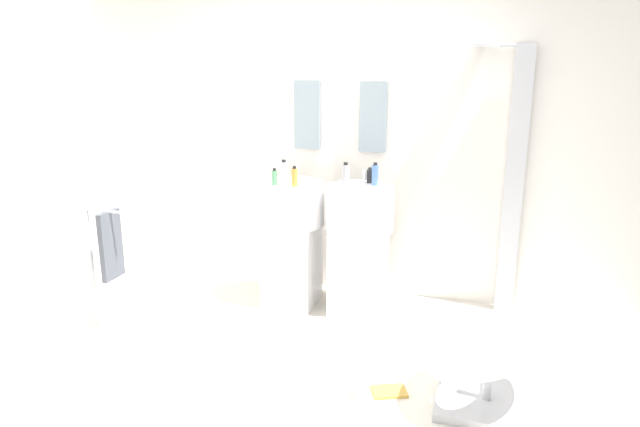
# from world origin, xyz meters

# --- Properties ---
(ground_plane) EXTENTS (4.80, 3.60, 0.04)m
(ground_plane) POSITION_xyz_m (0.00, 0.00, -0.02)
(ground_plane) COLOR silver
(rear_partition) EXTENTS (4.80, 0.10, 2.60)m
(rear_partition) POSITION_xyz_m (0.00, 1.65, 1.30)
(rear_partition) COLOR silver
(rear_partition) RESTS_ON ground_plane
(pedestal_sink_left) EXTENTS (0.52, 0.52, 1.11)m
(pedestal_sink_left) POSITION_xyz_m (-0.28, 1.16, 0.57)
(pedestal_sink_left) COLOR white
(pedestal_sink_left) RESTS_ON ground_plane
(pedestal_sink_right) EXTENTS (0.52, 0.52, 1.11)m
(pedestal_sink_right) POSITION_xyz_m (0.28, 1.16, 0.57)
(pedestal_sink_right) COLOR white
(pedestal_sink_right) RESTS_ON ground_plane
(vanity_mirror_left) EXTENTS (0.22, 0.03, 0.56)m
(vanity_mirror_left) POSITION_xyz_m (-0.28, 1.58, 1.49)
(vanity_mirror_left) COLOR #8C9EA8
(vanity_mirror_right) EXTENTS (0.22, 0.03, 0.56)m
(vanity_mirror_right) POSITION_xyz_m (0.28, 1.58, 1.49)
(vanity_mirror_right) COLOR #8C9EA8
(shower_column) EXTENTS (0.49, 0.24, 2.05)m
(shower_column) POSITION_xyz_m (1.37, 1.53, 1.08)
(shower_column) COLOR #B7BABF
(shower_column) RESTS_ON ground_plane
(lounge_chair) EXTENTS (1.01, 1.01, 0.65)m
(lounge_chair) POSITION_xyz_m (1.29, 0.09, 0.35)
(lounge_chair) COLOR #B7BABF
(lounge_chair) RESTS_ON ground_plane
(towel_rack) EXTENTS (0.37, 0.22, 0.95)m
(towel_rack) POSITION_xyz_m (-1.38, 0.34, 0.63)
(towel_rack) COLOR #B7BABF
(towel_rack) RESTS_ON ground_plane
(area_rug) EXTENTS (1.13, 0.87, 0.01)m
(area_rug) POSITION_xyz_m (0.65, -0.05, 0.01)
(area_rug) COLOR white
(area_rug) RESTS_ON ground_plane
(magazine_ochre) EXTENTS (0.24, 0.21, 0.02)m
(magazine_ochre) POSITION_xyz_m (0.73, 0.06, 0.02)
(magazine_ochre) COLOR gold
(magazine_ochre) RESTS_ON area_rug
(coffee_mug) EXTENTS (0.08, 0.08, 0.08)m
(coffee_mug) POSITION_xyz_m (0.59, -0.06, 0.05)
(coffee_mug) COLOR white
(coffee_mug) RESTS_ON area_rug
(soap_bottle_green) EXTENTS (0.04, 0.04, 0.13)m
(soap_bottle_green) POSITION_xyz_m (-0.36, 1.03, 1.07)
(soap_bottle_green) COLOR #59996B
(soap_bottle_green) RESTS_ON pedestal_sink_left
(soap_bottle_black) EXTENTS (0.05, 0.05, 0.12)m
(soap_bottle_black) POSITION_xyz_m (0.32, 1.31, 1.06)
(soap_bottle_black) COLOR black
(soap_bottle_black) RESTS_ON pedestal_sink_right
(soap_bottle_amber) EXTENTS (0.05, 0.05, 0.15)m
(soap_bottle_amber) POSITION_xyz_m (-0.20, 1.04, 1.08)
(soap_bottle_amber) COLOR #C68C38
(soap_bottle_amber) RESTS_ON pedestal_sink_left
(soap_bottle_blue) EXTENTS (0.05, 0.05, 0.17)m
(soap_bottle_blue) POSITION_xyz_m (0.37, 1.24, 1.09)
(soap_bottle_blue) COLOR #4C72B7
(soap_bottle_blue) RESTS_ON pedestal_sink_right
(soap_bottle_white) EXTENTS (0.06, 0.06, 0.20)m
(soap_bottle_white) POSITION_xyz_m (-0.28, 1.04, 1.10)
(soap_bottle_white) COLOR white
(soap_bottle_white) RESTS_ON pedestal_sink_left
(soap_bottle_grey) EXTENTS (0.06, 0.06, 0.17)m
(soap_bottle_grey) POSITION_xyz_m (0.15, 1.20, 1.09)
(soap_bottle_grey) COLOR #99999E
(soap_bottle_grey) RESTS_ON pedestal_sink_right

